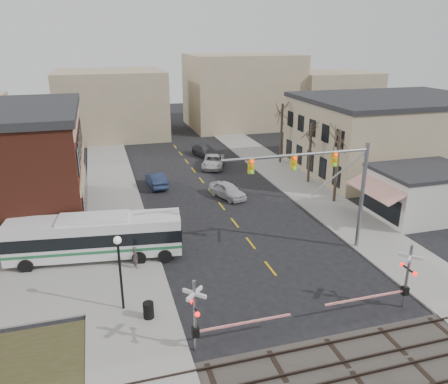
# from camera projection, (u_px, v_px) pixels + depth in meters

# --- Properties ---
(ground) EXTENTS (160.00, 160.00, 0.00)m
(ground) POSITION_uv_depth(u_px,v_px,m) (282.00, 284.00, 27.79)
(ground) COLOR black
(ground) RESTS_ON ground
(sidewalk_west) EXTENTS (5.00, 60.00, 0.12)m
(sidewalk_west) POSITION_uv_depth(u_px,v_px,m) (113.00, 194.00, 43.32)
(sidewalk_west) COLOR gray
(sidewalk_west) RESTS_ON ground
(sidewalk_east) EXTENTS (5.00, 60.00, 0.12)m
(sidewalk_east) POSITION_uv_depth(u_px,v_px,m) (289.00, 178.00, 48.35)
(sidewalk_east) COLOR gray
(sidewalk_east) RESTS_ON ground
(ballast_strip) EXTENTS (160.00, 5.00, 0.06)m
(ballast_strip) POSITION_uv_depth(u_px,v_px,m) (350.00, 370.00, 20.55)
(ballast_strip) COLOR #332D28
(ballast_strip) RESTS_ON ground
(rail_tracks) EXTENTS (160.00, 3.91, 0.14)m
(rail_tracks) POSITION_uv_depth(u_px,v_px,m) (350.00, 369.00, 20.52)
(rail_tracks) COLOR #2D231E
(rail_tracks) RESTS_ON ground
(tan_building) EXTENTS (20.30, 15.30, 8.50)m
(tan_building) POSITION_uv_depth(u_px,v_px,m) (391.00, 134.00, 50.24)
(tan_building) COLOR gray
(tan_building) RESTS_ON ground
(awning_shop) EXTENTS (9.74, 6.20, 4.30)m
(awning_shop) POSITION_uv_depth(u_px,v_px,m) (422.00, 192.00, 37.61)
(awning_shop) COLOR beige
(awning_shop) RESTS_ON ground
(tree_east_a) EXTENTS (0.28, 0.28, 6.75)m
(tree_east_a) POSITION_uv_depth(u_px,v_px,m) (337.00, 167.00, 40.23)
(tree_east_a) COLOR #382B21
(tree_east_a) RESTS_ON sidewalk_east
(tree_east_b) EXTENTS (0.28, 0.28, 6.30)m
(tree_east_b) POSITION_uv_depth(u_px,v_px,m) (310.00, 153.00, 45.80)
(tree_east_b) COLOR #382B21
(tree_east_b) RESTS_ON sidewalk_east
(tree_east_c) EXTENTS (0.28, 0.28, 7.20)m
(tree_east_c) POSITION_uv_depth(u_px,v_px,m) (281.00, 133.00, 52.93)
(tree_east_c) COLOR #382B21
(tree_east_c) RESTS_ON sidewalk_east
(transit_bus) EXTENTS (12.09, 4.12, 3.05)m
(transit_bus) POSITION_uv_depth(u_px,v_px,m) (95.00, 237.00, 30.30)
(transit_bus) COLOR silver
(transit_bus) RESTS_ON ground
(traffic_signal_mast) EXTENTS (10.64, 0.30, 8.00)m
(traffic_signal_mast) POSITION_uv_depth(u_px,v_px,m) (328.00, 177.00, 29.91)
(traffic_signal_mast) COLOR gray
(traffic_signal_mast) RESTS_ON ground
(rr_crossing_west) EXTENTS (5.60, 1.36, 4.00)m
(rr_crossing_west) POSITION_uv_depth(u_px,v_px,m) (204.00, 316.00, 21.35)
(rr_crossing_west) COLOR gray
(rr_crossing_west) RESTS_ON ground
(rr_crossing_east) EXTENTS (5.60, 1.36, 4.00)m
(rr_crossing_east) POSITION_uv_depth(u_px,v_px,m) (401.00, 278.00, 24.62)
(rr_crossing_east) COLOR gray
(rr_crossing_east) RESTS_ON ground
(street_lamp) EXTENTS (0.44, 0.44, 4.54)m
(street_lamp) POSITION_uv_depth(u_px,v_px,m) (119.00, 258.00, 24.00)
(street_lamp) COLOR black
(street_lamp) RESTS_ON sidewalk_west
(trash_bin) EXTENTS (0.60, 0.60, 0.93)m
(trash_bin) POSITION_uv_depth(u_px,v_px,m) (149.00, 310.00, 24.11)
(trash_bin) COLOR black
(trash_bin) RESTS_ON sidewalk_west
(car_a) EXTENTS (3.19, 4.76, 1.50)m
(car_a) POSITION_uv_depth(u_px,v_px,m) (227.00, 190.00, 42.36)
(car_a) COLOR #B7B6BB
(car_a) RESTS_ON ground
(car_b) EXTENTS (1.91, 4.61, 1.48)m
(car_b) POSITION_uv_depth(u_px,v_px,m) (156.00, 180.00, 45.43)
(car_b) COLOR #19243F
(car_b) RESTS_ON ground
(car_c) EXTENTS (4.06, 5.70, 1.44)m
(car_c) POSITION_uv_depth(u_px,v_px,m) (213.00, 162.00, 52.13)
(car_c) COLOR #B5B5B5
(car_c) RESTS_ON ground
(car_d) EXTENTS (3.25, 5.20, 1.41)m
(car_d) POSITION_uv_depth(u_px,v_px,m) (205.00, 151.00, 56.92)
(car_d) COLOR #3D3E42
(car_d) RESTS_ON ground
(pedestrian_near) EXTENTS (0.56, 0.67, 1.56)m
(pedestrian_near) POSITION_uv_depth(u_px,v_px,m) (135.00, 257.00, 29.24)
(pedestrian_near) COLOR #4E3F3E
(pedestrian_near) RESTS_ON sidewalk_west
(pedestrian_far) EXTENTS (1.04, 1.09, 1.78)m
(pedestrian_far) POSITION_uv_depth(u_px,v_px,m) (120.00, 237.00, 31.99)
(pedestrian_far) COLOR #384362
(pedestrian_far) RESTS_ON sidewalk_west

